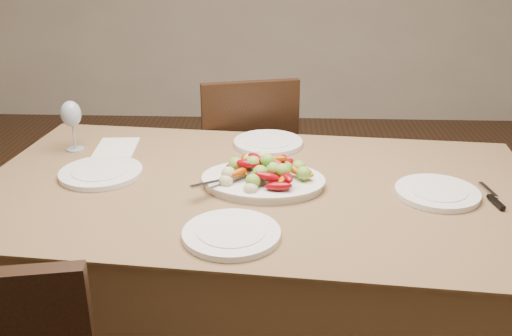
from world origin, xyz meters
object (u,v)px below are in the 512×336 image
object	(u,v)px
plate_far	(268,143)
plate_near	(231,234)
chair_far	(243,169)
dining_table	(256,282)
plate_right	(437,193)
serving_platter	(263,182)
plate_left	(101,173)
wine_glass	(72,124)

from	to	relation	value
plate_far	plate_near	xyz separation A→B (m)	(-0.08, -0.72, 0.00)
chair_far	dining_table	bearing A→B (deg)	82.11
plate_right	plate_far	xyz separation A→B (m)	(-0.55, 0.43, 0.00)
serving_platter	plate_far	bearing A→B (deg)	88.82
plate_left	plate_far	size ratio (longest dim) A/B	1.05
serving_platter	wine_glass	distance (m)	0.79
plate_right	wine_glass	world-z (taller)	wine_glass
plate_near	wine_glass	size ratio (longest dim) A/B	1.32
serving_platter	plate_near	xyz separation A→B (m)	(-0.08, -0.34, -0.00)
wine_glass	dining_table	bearing A→B (deg)	-22.68
plate_far	plate_right	bearing A→B (deg)	-38.12
chair_far	plate_near	size ratio (longest dim) A/B	3.50
plate_near	chair_far	bearing A→B (deg)	92.28
plate_left	plate_near	world-z (taller)	same
plate_right	plate_far	size ratio (longest dim) A/B	0.98
plate_far	serving_platter	bearing A→B (deg)	-91.18
plate_left	plate_near	bearing A→B (deg)	-39.83
plate_far	plate_near	world-z (taller)	same
chair_far	plate_far	world-z (taller)	chair_far
plate_near	wine_glass	world-z (taller)	wine_glass
chair_far	plate_right	distance (m)	1.13
serving_platter	dining_table	bearing A→B (deg)	175.59
chair_far	wine_glass	distance (m)	0.88
wine_glass	plate_near	bearing A→B (deg)	-44.38
serving_platter	chair_far	bearing A→B (deg)	98.59
dining_table	plate_right	distance (m)	0.70
plate_near	dining_table	bearing A→B (deg)	81.29
dining_table	plate_far	distance (m)	0.54
plate_left	plate_near	size ratio (longest dim) A/B	1.04
serving_platter	plate_left	size ratio (longest dim) A/B	1.40
chair_far	plate_left	xyz separation A→B (m)	(-0.44, -0.74, 0.29)
chair_far	plate_right	bearing A→B (deg)	113.52
chair_far	wine_glass	bearing A→B (deg)	25.06
dining_table	plate_near	world-z (taller)	plate_near
plate_right	plate_near	world-z (taller)	same
dining_table	chair_far	distance (m)	0.81
plate_far	plate_near	size ratio (longest dim) A/B	0.99
plate_far	wine_glass	world-z (taller)	wine_glass
plate_right	plate_near	xyz separation A→B (m)	(-0.63, -0.29, 0.00)
serving_platter	plate_right	size ratio (longest dim) A/B	1.49
serving_platter	plate_left	xyz separation A→B (m)	(-0.56, 0.06, -0.00)
serving_platter	plate_left	distance (m)	0.56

